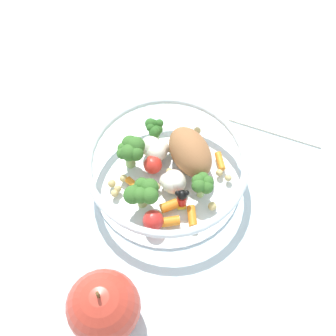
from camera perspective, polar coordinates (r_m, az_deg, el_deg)
The scene contains 4 objects.
ground_plane at distance 0.63m, azimuth 0.43°, elevation -1.84°, with size 2.40×2.40×0.00m, color silver.
food_container at distance 0.61m, azimuth 0.03°, elevation 0.16°, with size 0.21×0.21×0.06m.
loose_apple at distance 0.53m, azimuth -7.93°, elevation -16.55°, with size 0.08×0.08×0.09m.
folded_napkin at distance 0.73m, azimuth 13.63°, elevation 8.05°, with size 0.15×0.12×0.01m, color silver.
Camera 1 is at (-0.16, 0.26, 0.55)m, focal length 49.56 mm.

